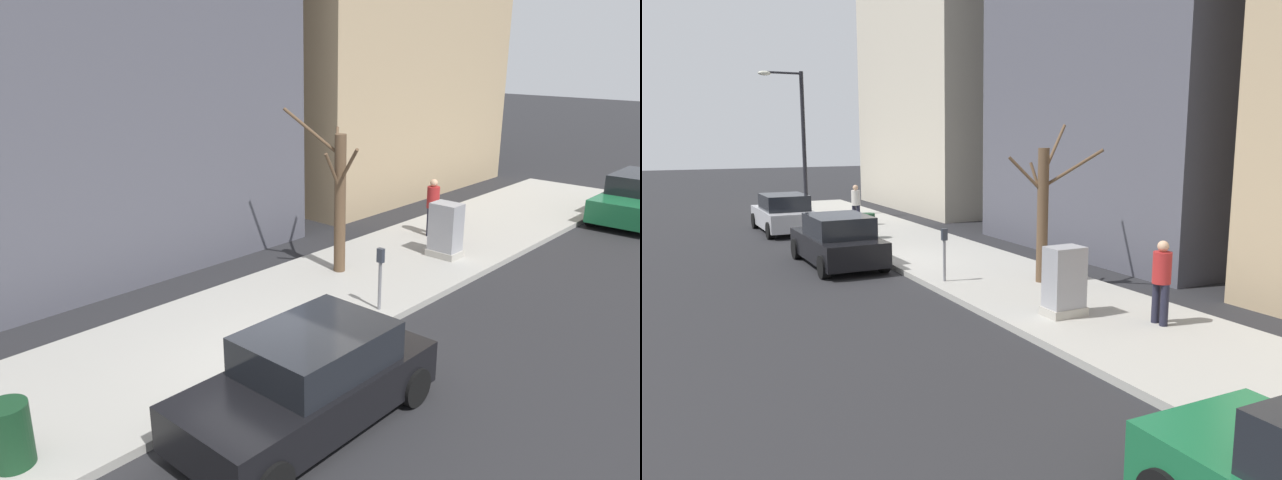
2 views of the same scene
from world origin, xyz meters
TOP-DOWN VIEW (x-y plane):
  - ground_plane at (0.00, 0.00)m, footprint 120.00×120.00m
  - sidewalk at (2.00, 0.00)m, footprint 4.00×36.00m
  - parked_car_black at (-1.20, 0.53)m, footprint 1.95×4.22m
  - parked_car_silver at (-1.26, 7.88)m, footprint 1.96×4.22m
  - parking_meter at (0.45, -3.28)m, footprint 0.14×0.10m
  - utility_box at (1.30, -7.15)m, footprint 0.83×0.61m
  - streetlamp at (0.28, 11.71)m, footprint 1.97×0.32m
  - bare_tree at (2.63, -4.45)m, footprint 1.99×1.80m
  - trash_bin at (0.90, 4.06)m, footprint 0.56×0.56m
  - pedestrian_near_meter at (2.60, -8.51)m, footprint 0.36×0.40m
  - pedestrian_midblock at (1.58, 7.46)m, footprint 0.36×0.38m
  - office_tower_right at (11.30, 12.94)m, footprint 11.60×11.60m

SIDE VIEW (x-z plane):
  - ground_plane at x=0.00m, z-range 0.00..0.00m
  - sidewalk at x=2.00m, z-range 0.00..0.15m
  - trash_bin at x=0.90m, z-range 0.15..1.05m
  - parked_car_black at x=-1.20m, z-range -0.02..1.50m
  - parked_car_silver at x=-1.26m, z-range -0.02..1.50m
  - utility_box at x=1.30m, z-range 0.13..1.56m
  - parking_meter at x=0.45m, z-range 0.30..1.65m
  - pedestrian_near_meter at x=2.60m, z-range 0.26..1.92m
  - pedestrian_midblock at x=1.58m, z-range 0.26..1.92m
  - bare_tree at x=2.63m, z-range 0.00..3.95m
  - streetlamp at x=0.28m, z-range 0.77..7.27m
  - office_tower_right at x=11.30m, z-range 0.00..20.18m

